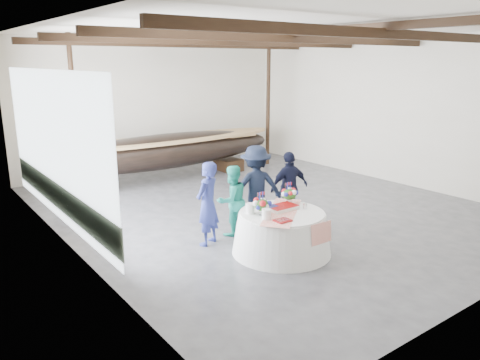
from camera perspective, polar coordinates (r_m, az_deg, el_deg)
floor at (r=12.49m, az=2.80°, el=-3.20°), size 10.00×12.00×0.01m
wall_back at (r=17.04m, az=-10.16°, el=9.03°), size 10.00×0.02×4.50m
wall_left at (r=9.66m, az=-20.69°, el=4.41°), size 0.02×12.00×4.50m
wall_right at (r=15.66m, az=17.36°, el=8.15°), size 0.02×12.00×4.50m
ceiling at (r=11.94m, az=3.08°, el=17.86°), size 10.00×12.00×0.01m
pavilion_structure at (r=12.47m, az=0.88°, el=15.44°), size 9.80×11.76×4.50m
open_bay at (r=10.70m, az=-21.74°, el=2.89°), size 0.03×7.00×3.20m
longboat_display at (r=15.15m, az=-8.93°, el=3.52°), size 8.06×1.61×1.51m
banquet_table at (r=9.46m, az=5.10°, el=-6.38°), size 1.99×1.99×0.85m
tabletop_items at (r=9.37m, az=4.37°, el=-2.84°), size 1.77×1.60×0.40m
guest_woman_blue at (r=9.72m, az=-3.98°, el=-2.90°), size 0.77×0.67×1.77m
guest_woman_teal at (r=10.28m, az=-0.99°, el=-2.51°), size 0.78×0.62×1.57m
guest_man_left at (r=10.66m, az=1.94°, el=-0.89°), size 1.43×1.14×1.93m
guest_man_right at (r=11.11m, az=6.03°, el=-0.89°), size 1.06×0.57×1.72m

